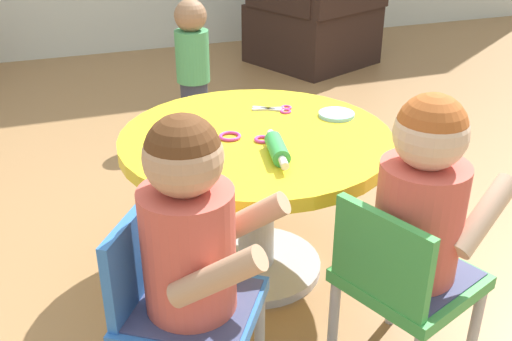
{
  "coord_description": "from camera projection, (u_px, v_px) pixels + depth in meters",
  "views": [
    {
      "loc": [
        -0.58,
        -1.58,
        1.22
      ],
      "look_at": [
        0.0,
        0.0,
        0.38
      ],
      "focal_mm": 41.83,
      "sensor_mm": 36.0,
      "label": 1
    }
  ],
  "objects": [
    {
      "name": "child_chair_left",
      "position": [
        178.0,
        306.0,
        1.4
      ],
      "size": [
        0.42,
        0.42,
        0.54
      ],
      "color": "#B7B7BC",
      "rests_on": "ground"
    },
    {
      "name": "seated_child_right",
      "position": [
        423.0,
        197.0,
        1.4
      ],
      "size": [
        0.42,
        0.37,
        0.51
      ],
      "color": "#3F4772",
      "rests_on": "ground"
    },
    {
      "name": "craft_scissors",
      "position": [
        278.0,
        109.0,
        2.01
      ],
      "size": [
        0.14,
        0.11,
        0.01
      ],
      "color": "silver",
      "rests_on": "craft_table"
    },
    {
      "name": "craft_table",
      "position": [
        256.0,
        171.0,
        1.88
      ],
      "size": [
        0.84,
        0.84,
        0.5
      ],
      "color": "silver",
      "rests_on": "ground"
    },
    {
      "name": "child_chair_right",
      "position": [
        402.0,
        281.0,
        1.48
      ],
      "size": [
        0.39,
        0.39,
        0.54
      ],
      "color": "#B7B7BC",
      "rests_on": "ground"
    },
    {
      "name": "cookie_cutter_2",
      "position": [
        262.0,
        139.0,
        1.78
      ],
      "size": [
        0.05,
        0.05,
        0.01
      ],
      "primitive_type": "torus",
      "color": "#D83FA5",
      "rests_on": "craft_table"
    },
    {
      "name": "cookie_cutter_0",
      "position": [
        195.0,
        125.0,
        1.88
      ],
      "size": [
        0.06,
        0.06,
        0.01
      ],
      "primitive_type": "torus",
      "color": "#3F99D8",
      "rests_on": "craft_table"
    },
    {
      "name": "rolling_pin",
      "position": [
        277.0,
        149.0,
        1.67
      ],
      "size": [
        0.08,
        0.23,
        0.05
      ],
      "color": "green",
      "rests_on": "craft_table"
    },
    {
      "name": "cookie_cutter_1",
      "position": [
        230.0,
        137.0,
        1.79
      ],
      "size": [
        0.07,
        0.07,
        0.01
      ],
      "primitive_type": "torus",
      "color": "#D83FA5",
      "rests_on": "craft_table"
    },
    {
      "name": "playdough_blob_0",
      "position": [
        337.0,
        114.0,
        1.96
      ],
      "size": [
        0.12,
        0.12,
        0.01
      ],
      "primitive_type": "cylinder",
      "color": "#8CCCF2",
      "rests_on": "craft_table"
    },
    {
      "name": "toddler_standing",
      "position": [
        193.0,
        62.0,
        3.01
      ],
      "size": [
        0.17,
        0.17,
        0.67
      ],
      "color": "#33384C",
      "rests_on": "ground"
    },
    {
      "name": "ground_plane",
      "position": [
        256.0,
        268.0,
        2.05
      ],
      "size": [
        10.0,
        10.0,
        0.0
      ],
      "primitive_type": "plane",
      "color": "#9E7247"
    },
    {
      "name": "seated_child_left",
      "position": [
        190.0,
        226.0,
        1.29
      ],
      "size": [
        0.44,
        0.42,
        0.51
      ],
      "color": "#3F4772",
      "rests_on": "ground"
    },
    {
      "name": "armchair_dark",
      "position": [
        318.0,
        20.0,
        4.1
      ],
      "size": [
        0.92,
        0.93,
        0.85
      ],
      "color": "black",
      "rests_on": "ground"
    }
  ]
}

